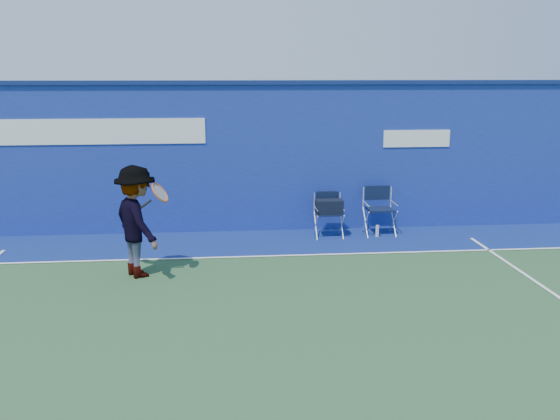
{
  "coord_description": "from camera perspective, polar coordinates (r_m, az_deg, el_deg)",
  "views": [
    {
      "loc": [
        -0.33,
        -6.97,
        3.25
      ],
      "look_at": [
        0.54,
        2.6,
        1.0
      ],
      "focal_mm": 38.0,
      "sensor_mm": 36.0,
      "label": 1
    }
  ],
  "objects": [
    {
      "name": "directors_chair_left",
      "position": [
        11.91,
        4.71,
        -0.81
      ],
      "size": [
        0.53,
        0.49,
        0.89
      ],
      "color": "silver",
      "rests_on": "ground"
    },
    {
      "name": "court_lines",
      "position": [
        8.24,
        -2.5,
        -9.97
      ],
      "size": [
        24.0,
        12.0,
        0.01
      ],
      "color": "white",
      "rests_on": "out_of_bounds_strip"
    },
    {
      "name": "tennis_player",
      "position": [
        9.76,
        -13.61,
        -1.08
      ],
      "size": [
        1.18,
        1.35,
        1.81
      ],
      "color": "#EA4738",
      "rests_on": "ground"
    },
    {
      "name": "water_bottle",
      "position": [
        12.08,
        9.35,
        -2.01
      ],
      "size": [
        0.07,
        0.07,
        0.24
      ],
      "primitive_type": "cylinder",
      "color": "silver",
      "rests_on": "ground"
    },
    {
      "name": "stadium_wall",
      "position": [
        12.29,
        -3.62,
        5.2
      ],
      "size": [
        24.0,
        0.5,
        3.08
      ],
      "color": "navy",
      "rests_on": "ground"
    },
    {
      "name": "out_of_bounds_strip",
      "position": [
        11.54,
        -3.34,
        -3.18
      ],
      "size": [
        24.0,
        1.8,
        0.01
      ],
      "primitive_type": "cube",
      "color": "navy",
      "rests_on": "ground"
    },
    {
      "name": "directors_chair_right",
      "position": [
        12.23,
        9.53,
        -0.94
      ],
      "size": [
        0.58,
        0.52,
        0.97
      ],
      "color": "silver",
      "rests_on": "ground"
    },
    {
      "name": "ground",
      "position": [
        7.69,
        -2.28,
        -11.8
      ],
      "size": [
        80.0,
        80.0,
        0.0
      ],
      "primitive_type": "plane",
      "color": "#2B512B",
      "rests_on": "ground"
    }
  ]
}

